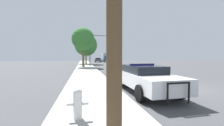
% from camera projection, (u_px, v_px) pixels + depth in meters
% --- Properties ---
extents(ground_plane, '(110.00, 110.00, 0.00)m').
position_uv_depth(ground_plane, '(175.00, 87.00, 9.14)').
color(ground_plane, '#474749').
extents(sidewalk_left, '(3.00, 110.00, 0.13)m').
position_uv_depth(sidewalk_left, '(91.00, 89.00, 8.16)').
color(sidewalk_left, '#A3A099').
rests_on(sidewalk_left, ground_plane).
extents(police_car, '(2.27, 5.48, 1.48)m').
position_uv_depth(police_car, '(144.00, 77.00, 7.95)').
color(police_car, white).
rests_on(police_car, ground_plane).
extents(fire_hydrant, '(0.59, 0.26, 0.86)m').
position_uv_depth(fire_hydrant, '(78.00, 103.00, 4.16)').
color(fire_hydrant, white).
rests_on(fire_hydrant, sidewalk_left).
extents(traffic_light, '(4.08, 0.35, 5.76)m').
position_uv_depth(traffic_light, '(98.00, 44.00, 27.83)').
color(traffic_light, '#424247').
rests_on(traffic_light, sidewalk_left).
extents(car_background_distant, '(2.19, 4.60, 1.37)m').
position_uv_depth(car_background_distant, '(98.00, 60.00, 49.10)').
color(car_background_distant, '#474C51').
rests_on(car_background_distant, ground_plane).
extents(box_truck, '(2.59, 7.79, 3.01)m').
position_uv_depth(box_truck, '(106.00, 57.00, 51.15)').
color(box_truck, navy).
rests_on(box_truck, ground_plane).
extents(tree_sidewalk_far, '(5.31, 5.31, 7.14)m').
position_uv_depth(tree_sidewalk_far, '(86.00, 45.00, 35.56)').
color(tree_sidewalk_far, brown).
rests_on(tree_sidewalk_far, sidewalk_left).
extents(tree_sidewalk_mid, '(3.77, 3.77, 6.53)m').
position_uv_depth(tree_sidewalk_mid, '(83.00, 39.00, 24.92)').
color(tree_sidewalk_mid, brown).
rests_on(tree_sidewalk_mid, sidewalk_left).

